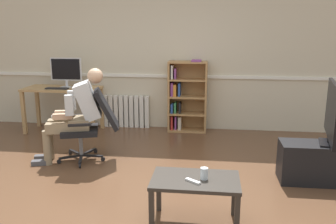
{
  "coord_description": "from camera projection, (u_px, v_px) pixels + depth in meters",
  "views": [
    {
      "loc": [
        0.69,
        -3.53,
        1.75
      ],
      "look_at": [
        0.15,
        0.85,
        0.7
      ],
      "focal_mm": 38.38,
      "sensor_mm": 36.0,
      "label": 1
    }
  ],
  "objects": [
    {
      "name": "office_chair",
      "position": [
        92.0,
        122.0,
        4.75
      ],
      "size": [
        0.83,
        0.67,
        0.96
      ],
      "rotation": [
        0.0,
        0.0,
        -1.29
      ],
      "color": "black",
      "rests_on": "ground_plane"
    },
    {
      "name": "coffee_table",
      "position": [
        195.0,
        185.0,
        3.19
      ],
      "size": [
        0.78,
        0.48,
        0.44
      ],
      "color": "#332D28",
      "rests_on": "ground_plane"
    },
    {
      "name": "person_seated",
      "position": [
        76.0,
        113.0,
        4.69
      ],
      "size": [
        0.97,
        0.56,
        1.23
      ],
      "rotation": [
        0.0,
        0.0,
        -1.29
      ],
      "color": "#937F60",
      "rests_on": "ground_plane"
    },
    {
      "name": "computer_desk",
      "position": [
        63.0,
        94.0,
        6.04
      ],
      "size": [
        1.26,
        0.58,
        0.76
      ],
      "color": "tan",
      "rests_on": "ground_plane"
    },
    {
      "name": "tv_screen",
      "position": [
        332.0,
        113.0,
        3.97
      ],
      "size": [
        0.26,
        0.99,
        0.69
      ],
      "rotation": [
        0.0,
        0.0,
        1.37
      ],
      "color": "black",
      "rests_on": "tv_stand"
    },
    {
      "name": "bookshelf",
      "position": [
        185.0,
        97.0,
        6.09
      ],
      "size": [
        0.65,
        0.29,
        1.22
      ],
      "color": "#AD7F4C",
      "rests_on": "ground_plane"
    },
    {
      "name": "drinking_glass",
      "position": [
        204.0,
        173.0,
        3.16
      ],
      "size": [
        0.07,
        0.07,
        0.1
      ],
      "primitive_type": "cylinder",
      "color": "silver",
      "rests_on": "coffee_table"
    },
    {
      "name": "imac_monitor",
      "position": [
        66.0,
        70.0,
        6.02
      ],
      "size": [
        0.53,
        0.14,
        0.49
      ],
      "color": "silver",
      "rests_on": "computer_desk"
    },
    {
      "name": "radiator",
      "position": [
        127.0,
        111.0,
        6.38
      ],
      "size": [
        0.81,
        0.08,
        0.57
      ],
      "color": "white",
      "rests_on": "ground_plane"
    },
    {
      "name": "computer_mouse",
      "position": [
        76.0,
        88.0,
        5.86
      ],
      "size": [
        0.06,
        0.1,
        0.03
      ],
      "primitive_type": "cube",
      "color": "white",
      "rests_on": "computer_desk"
    },
    {
      "name": "ground_plane",
      "position": [
        145.0,
        192.0,
        3.9
      ],
      "size": [
        18.0,
        18.0,
        0.0
      ],
      "primitive_type": "plane",
      "color": "brown"
    },
    {
      "name": "keyboard",
      "position": [
        57.0,
        88.0,
        5.88
      ],
      "size": [
        0.37,
        0.12,
        0.02
      ],
      "primitive_type": "cube",
      "color": "black",
      "rests_on": "computer_desk"
    },
    {
      "name": "spare_remote",
      "position": [
        193.0,
        181.0,
        3.1
      ],
      "size": [
        0.14,
        0.12,
        0.02
      ],
      "primitive_type": "cube",
      "rotation": [
        0.0,
        0.0,
        0.94
      ],
      "color": "white",
      "rests_on": "coffee_table"
    },
    {
      "name": "tv_stand",
      "position": [
        327.0,
        163.0,
        4.1
      ],
      "size": [
        1.05,
        0.38,
        0.46
      ],
      "color": "black",
      "rests_on": "ground_plane"
    },
    {
      "name": "back_wall",
      "position": [
        172.0,
        51.0,
        6.15
      ],
      "size": [
        12.0,
        0.13,
        2.7
      ],
      "color": "beige",
      "rests_on": "ground_plane"
    }
  ]
}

